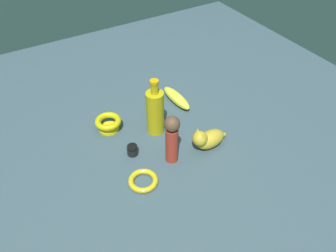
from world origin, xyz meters
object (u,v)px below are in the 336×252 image
(person_figure_adult, at_px, (172,138))
(bottle_tall, at_px, (155,111))
(nail_polish_jar, at_px, (132,150))
(cat_figurine, at_px, (208,139))
(bowl, at_px, (108,123))
(banana, at_px, (176,98))
(bangle, at_px, (143,181))

(person_figure_adult, bearing_deg, bottle_tall, -9.04)
(nail_polish_jar, xyz_separation_m, cat_figurine, (-0.11, -0.26, 0.02))
(bowl, bearing_deg, nail_polish_jar, -172.86)
(banana, height_order, bowl, bowl)
(bottle_tall, distance_m, bangle, 0.28)
(nail_polish_jar, relative_size, person_figure_adult, 0.21)
(cat_figurine, xyz_separation_m, person_figure_adult, (0.01, 0.15, 0.06))
(bottle_tall, distance_m, banana, 0.21)
(nail_polish_jar, distance_m, bottle_tall, 0.17)
(nail_polish_jar, distance_m, cat_figurine, 0.28)
(nail_polish_jar, bearing_deg, cat_figurine, -113.31)
(bottle_tall, xyz_separation_m, person_figure_adult, (-0.17, 0.03, 0.01))
(nail_polish_jar, bearing_deg, bottle_tall, -62.72)
(nail_polish_jar, bearing_deg, bowl, 7.14)
(cat_figurine, bearing_deg, banana, -8.86)
(banana, bearing_deg, bottle_tall, -58.61)
(bangle, distance_m, banana, 0.46)
(nail_polish_jar, bearing_deg, bangle, 168.25)
(person_figure_adult, bearing_deg, cat_figurine, -95.50)
(cat_figurine, distance_m, bowl, 0.39)
(cat_figurine, relative_size, banana, 0.88)
(bangle, height_order, banana, banana)
(nail_polish_jar, distance_m, bowl, 0.17)
(bowl, bearing_deg, banana, -87.52)
(nail_polish_jar, height_order, cat_figurine, cat_figurine)
(cat_figurine, bearing_deg, nail_polish_jar, 66.69)
(banana, bearing_deg, bowl, -90.42)
(bottle_tall, relative_size, cat_figurine, 1.47)
(nail_polish_jar, relative_size, bottle_tall, 0.17)
(bangle, relative_size, person_figure_adult, 0.52)
(cat_figurine, xyz_separation_m, banana, (0.29, -0.05, -0.02))
(bottle_tall, bearing_deg, cat_figurine, -146.36)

